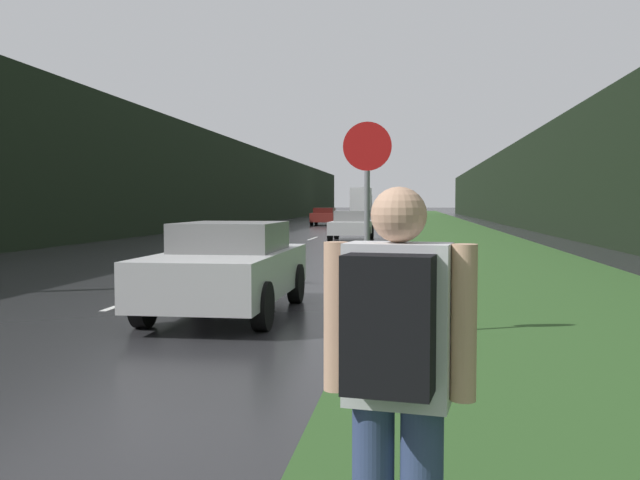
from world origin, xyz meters
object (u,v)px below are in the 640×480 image
object	(u,v)px
hitchhiker_with_backpack	(396,377)
car_oncoming	(325,216)
stop_sign	(367,210)
car_passing_near	(229,267)
delivery_truck	(362,201)
car_passing_far	(352,225)

from	to	relation	value
hitchhiker_with_backpack	car_oncoming	distance (m)	50.25
stop_sign	hitchhiker_with_backpack	bearing A→B (deg)	-85.00
stop_sign	car_passing_near	xyz separation A→B (m)	(-2.23, 1.62, -0.90)
car_oncoming	hitchhiker_with_backpack	bearing A→B (deg)	-82.24
hitchhiker_with_backpack	delivery_truck	bearing A→B (deg)	103.18
car_passing_far	delivery_truck	distance (m)	59.58
hitchhiker_with_backpack	car_passing_far	distance (m)	28.54
car_passing_near	car_oncoming	distance (m)	42.55
hitchhiker_with_backpack	car_passing_far	xyz separation A→B (m)	(-2.74, 28.40, -0.31)
hitchhiker_with_backpack	car_passing_near	bearing A→B (deg)	119.00
car_passing_far	car_oncoming	world-z (taller)	car_oncoming
car_passing_far	stop_sign	bearing A→B (deg)	95.64
car_passing_near	delivery_truck	world-z (taller)	delivery_truck
stop_sign	delivery_truck	world-z (taller)	delivery_truck
hitchhiker_with_backpack	car_passing_far	bearing A→B (deg)	104.27
delivery_truck	stop_sign	bearing A→B (deg)	-85.63
hitchhiker_with_backpack	delivery_truck	xyz separation A→B (m)	(-6.78, 87.83, 0.98)
car_passing_far	car_passing_near	bearing A→B (deg)	90.00
delivery_truck	hitchhiker_with_backpack	bearing A→B (deg)	-85.58
delivery_truck	car_passing_far	bearing A→B (deg)	-86.11
car_passing_far	delivery_truck	size ratio (longest dim) A/B	0.49
stop_sign	hitchhiker_with_backpack	size ratio (longest dim) A/B	1.54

